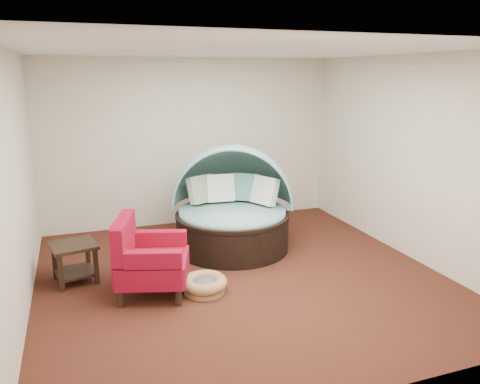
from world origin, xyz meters
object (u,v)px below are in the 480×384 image
object	(u,v)px
canopy_daybed	(233,201)
red_armchair	(148,259)
side_table	(74,257)
pet_basket	(204,284)

from	to	relation	value
canopy_daybed	red_armchair	xyz separation A→B (m)	(-1.44, -1.15, -0.28)
red_armchair	side_table	xyz separation A→B (m)	(-0.81, 0.64, -0.11)
canopy_daybed	side_table	world-z (taller)	canopy_daybed
red_armchair	side_table	size ratio (longest dim) A/B	1.64
canopy_daybed	pet_basket	size ratio (longest dim) A/B	3.24
red_armchair	canopy_daybed	bearing A→B (deg)	55.91
canopy_daybed	side_table	size ratio (longest dim) A/B	3.57
pet_basket	side_table	distance (m)	1.68
side_table	red_armchair	bearing A→B (deg)	-38.28
pet_basket	red_armchair	distance (m)	0.74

